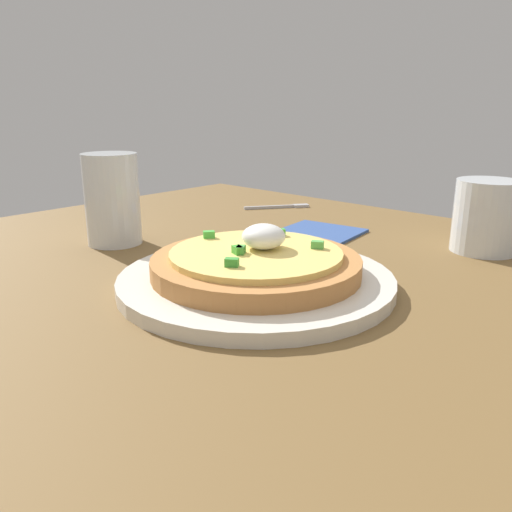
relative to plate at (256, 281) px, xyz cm
name	(u,v)px	position (x,y,z in cm)	size (l,w,h in cm)	color
dining_table	(248,274)	(-6.06, 5.06, -1.93)	(97.65, 83.61, 2.44)	brown
plate	(256,281)	(0.00, 0.00, 0.00)	(28.87, 28.87, 1.42)	silver
pizza	(256,262)	(0.00, 0.06, 2.04)	(21.89, 21.89, 5.18)	#BC7C42
cup_near	(112,202)	(-26.21, -0.28, 5.12)	(7.31, 7.31, 12.29)	silver
cup_far	(486,219)	(12.57, 30.11, 3.61)	(8.24, 8.24, 9.32)	silver
fork	(282,207)	(-25.07, 34.32, -0.46)	(7.74, 10.59, 0.50)	#B7B7BC
napkin	(319,233)	(-8.61, 23.00, -0.51)	(11.14, 11.14, 0.40)	#324F8F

